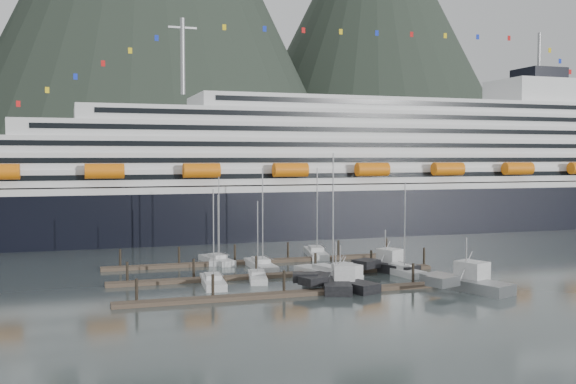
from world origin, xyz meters
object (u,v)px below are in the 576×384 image
object	(u,v)px
sailboat_b	(261,266)
trawler_c	(339,281)
cruise_ship	(356,179)
sailboat_e	(217,260)
sailboat_d	(327,274)
sailboat_g	(316,254)
trawler_b	(335,282)
sailboat_h	(400,272)
sailboat_a	(213,283)
sailboat_c	(257,277)
trawler_d	(465,282)
trawler_e	(385,265)
sailboat_f	(219,260)

from	to	relation	value
sailboat_b	trawler_c	xyz separation A→B (m)	(5.78, -17.45, 0.37)
cruise_ship	sailboat_e	size ratio (longest dim) A/B	14.62
sailboat_d	sailboat_g	xyz separation A→B (m)	(5.56, 19.53, -0.02)
cruise_ship	sailboat_b	world-z (taller)	cruise_ship
cruise_ship	trawler_b	bearing A→B (deg)	-116.14
sailboat_d	sailboat_h	distance (m)	11.02
sailboat_a	sailboat_c	size ratio (longest dim) A/B	1.17
trawler_c	trawler_d	size ratio (longest dim) A/B	0.96
sailboat_d	trawler_c	xyz separation A→B (m)	(-1.18, -7.32, 0.36)
sailboat_d	trawler_e	world-z (taller)	sailboat_d
sailboat_e	sailboat_d	bearing A→B (deg)	-157.75
sailboat_a	trawler_c	xyz separation A→B (m)	(15.56, -6.21, 0.39)
sailboat_c	trawler_b	distance (m)	11.98
trawler_d	sailboat_f	bearing A→B (deg)	18.60
sailboat_h	trawler_c	size ratio (longest dim) A/B	1.12
sailboat_b	trawler_b	world-z (taller)	sailboat_b
sailboat_c	sailboat_f	xyz separation A→B (m)	(-1.81, 16.93, 0.00)
sailboat_a	trawler_b	distance (m)	16.18
sailboat_b	sailboat_c	distance (m)	9.75
sailboat_c	trawler_d	distance (m)	27.92
sailboat_b	sailboat_h	world-z (taller)	sailboat_b
sailboat_b	sailboat_e	size ratio (longest dim) A/B	1.11
sailboat_b	sailboat_d	bearing A→B (deg)	-145.19
sailboat_b	trawler_e	distance (m)	18.79
sailboat_a	trawler_d	size ratio (longest dim) A/B	1.03
sailboat_a	sailboat_e	xyz separation A→B (m)	(4.49, 18.65, -0.01)
sailboat_e	trawler_e	size ratio (longest dim) A/B	1.31
sailboat_d	sailboat_f	size ratio (longest dim) A/B	1.59
sailboat_b	trawler_c	world-z (taller)	sailboat_b
cruise_ship	sailboat_d	distance (m)	62.59
cruise_ship	trawler_c	xyz separation A→B (m)	(-29.74, -61.80, -11.22)
sailboat_a	sailboat_g	world-z (taller)	sailboat_g
cruise_ship	trawler_b	size ratio (longest dim) A/B	19.17
sailboat_a	sailboat_b	xyz separation A→B (m)	(9.78, 11.24, 0.02)
sailboat_h	trawler_b	world-z (taller)	sailboat_h
sailboat_c	sailboat_e	bearing A→B (deg)	19.43
sailboat_f	sailboat_e	bearing A→B (deg)	144.98
cruise_ship	sailboat_b	bearing A→B (deg)	-128.69
sailboat_b	sailboat_d	xyz separation A→B (m)	(6.96, -10.13, 0.02)
sailboat_a	trawler_e	distance (m)	26.97
sailboat_g	sailboat_e	bearing A→B (deg)	108.39
sailboat_e	sailboat_g	size ratio (longest dim) A/B	0.91
sailboat_c	trawler_c	xyz separation A→B (m)	(8.89, -8.21, 0.42)
cruise_ship	trawler_d	distance (m)	70.68
trawler_b	sailboat_g	bearing A→B (deg)	2.39
sailboat_b	sailboat_c	world-z (taller)	sailboat_b
sailboat_e	sailboat_f	world-z (taller)	sailboat_e
sailboat_f	sailboat_g	bearing A→B (deg)	-66.63
sailboat_b	sailboat_f	bearing A→B (deg)	32.89
sailboat_a	sailboat_h	distance (m)	27.70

